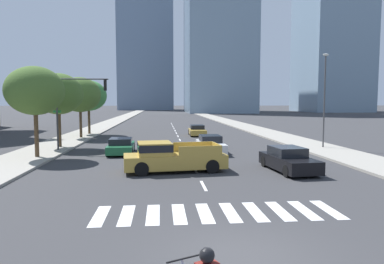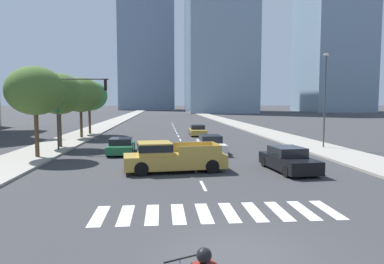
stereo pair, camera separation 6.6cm
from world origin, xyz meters
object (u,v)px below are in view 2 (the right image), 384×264
Objects in this scene: pickup_truck at (170,157)px; street_tree_nearest at (35,91)px; sedan_white_1 at (211,145)px; street_tree_third at (81,95)px; street_tree_fourth at (89,96)px; sedan_green_2 at (121,146)px; street_tree_second at (59,94)px; sedan_gold_3 at (198,131)px; sedan_black_0 at (288,160)px; traffic_signal_far at (76,98)px; street_lamp_east at (325,93)px.

street_tree_nearest is at bearing -36.72° from pickup_truck.
street_tree_nearest is (-12.25, -1.83, 4.02)m from sedan_white_1.
street_tree_third reaches higher than street_tree_fourth.
sedan_white_1 is at bearing -92.69° from sedan_green_2.
street_tree_nearest is (-8.94, 5.23, 3.82)m from pickup_truck.
street_tree_second is 0.96× the size of street_tree_third.
sedan_gold_3 is 13.46m from street_tree_fourth.
street_tree_third is 4.41m from street_tree_fourth.
street_tree_second is at bearing -130.82° from sedan_black_0.
sedan_gold_3 is (0.44, 14.04, -0.05)m from sedan_white_1.
street_tree_third reaches higher than traffic_signal_far.
street_tree_third is (-8.94, 18.60, 3.84)m from pickup_truck.
sedan_black_0 is 0.75× the size of street_tree_second.
sedan_black_0 is at bearing -125.22° from street_lamp_east.
sedan_black_0 is 1.00× the size of sedan_white_1.
street_tree_second is (-12.68, -10.40, 3.99)m from sedan_gold_3.
pickup_truck is at bearing -51.07° from traffic_signal_far.
street_tree_third is (0.00, 13.38, 0.02)m from street_tree_nearest.
sedan_white_1 is at bearing 8.51° from street_tree_nearest.
sedan_black_0 is 0.75× the size of street_tree_nearest.
sedan_white_1 is 1.06× the size of sedan_gold_3.
street_tree_nearest is at bearing -90.00° from street_tree_fourth.
sedan_black_0 is at bearing 8.08° from sedan_gold_3.
traffic_signal_far is 20.06m from street_lamp_east.
street_tree_fourth is at bearing 146.48° from street_lamp_east.
street_tree_third is at bearing -90.00° from street_tree_fourth.
street_tree_nearest is at bearing -90.00° from street_tree_third.
street_tree_nearest reaches higher than traffic_signal_far.
sedan_white_1 reaches higher than sedan_green_2.
street_lamp_east is at bearing -33.52° from street_tree_fourth.
street_tree_second is (-8.94, 10.71, 3.74)m from pickup_truck.
sedan_gold_3 is 16.81m from traffic_signal_far.
sedan_green_2 is 0.70× the size of street_tree_fourth.
sedan_black_0 is at bearing -128.49° from sedan_green_2.
sedan_black_0 is (6.65, -0.45, -0.19)m from pickup_truck.
sedan_white_1 is 6.79m from sedan_green_2.
pickup_truck is at bearing -30.32° from street_tree_nearest.
street_tree_fourth reaches higher than street_tree_second.
sedan_gold_3 is at bearing -8.56° from street_tree_fourth.
street_tree_third is at bearing 100.71° from traffic_signal_far.
traffic_signal_far is (-7.08, 8.76, 3.37)m from pickup_truck.
sedan_white_1 is at bearing -9.32° from traffic_signal_far.
pickup_truck is 0.98× the size of traffic_signal_far.
sedan_white_1 is 0.75× the size of street_tree_second.
sedan_green_2 is 5.34m from traffic_signal_far.
sedan_white_1 is (-3.34, 7.51, -0.01)m from sedan_black_0.
street_tree_second reaches higher than sedan_black_0.
street_lamp_east reaches higher than street_tree_nearest.
street_lamp_east reaches higher than traffic_signal_far.
pickup_truck is at bearing -64.34° from street_tree_third.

